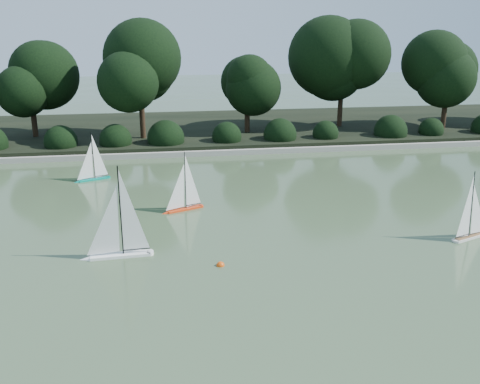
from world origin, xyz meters
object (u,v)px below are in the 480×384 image
at_px(sailboat_white_a, 114,242).
at_px(sailboat_teal, 90,173).
at_px(sailboat_orange, 181,201).
at_px(sailboat_white_b, 474,227).
at_px(race_buoy, 220,266).

height_order(sailboat_white_a, sailboat_teal, sailboat_white_a).
height_order(sailboat_orange, sailboat_teal, sailboat_orange).
relative_size(sailboat_white_b, race_buoy, 9.86).
bearing_deg(sailboat_orange, race_buoy, -80.27).
height_order(sailboat_white_a, sailboat_white_b, sailboat_white_a).
bearing_deg(race_buoy, sailboat_teal, 115.50).
distance_m(sailboat_orange, sailboat_teal, 3.92).
distance_m(sailboat_white_b, sailboat_orange, 6.59).
relative_size(sailboat_white_a, sailboat_teal, 1.32).
bearing_deg(sailboat_white_b, sailboat_white_a, 178.79).
xyz_separation_m(sailboat_white_b, sailboat_teal, (-8.47, 5.75, -0.01)).
relative_size(sailboat_orange, race_buoy, 9.78).
relative_size(sailboat_white_b, sailboat_orange, 1.01).
relative_size(sailboat_white_b, sailboat_teal, 1.05).
bearing_deg(sailboat_teal, sailboat_white_a, -79.59).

